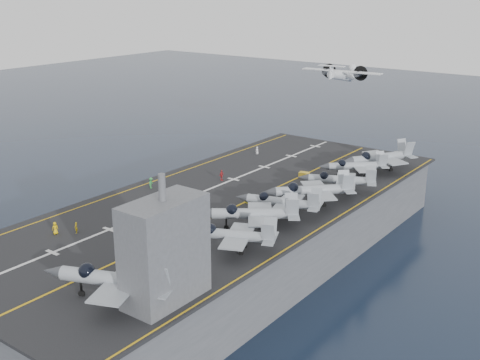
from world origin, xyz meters
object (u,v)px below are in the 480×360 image
Objects in this scene: island_superstructure at (164,239)px; transport_plane at (341,76)px; fighter_jet_0 at (116,278)px; tow_cart_a at (147,240)px.

island_superstructure reaches higher than transport_plane.
fighter_jet_0 is at bearing -139.83° from island_superstructure.
transport_plane is (-27.46, 93.17, 4.89)m from island_superstructure.
tow_cart_a is (-12.97, 9.75, -6.97)m from island_superstructure.
island_superstructure is 7.26m from fighter_jet_0.
transport_plane reaches higher than tow_cart_a.
island_superstructure reaches higher than tow_cart_a.
tow_cart_a is at bearing 123.25° from fighter_jet_0.
island_superstructure is 0.79× the size of fighter_jet_0.
tow_cart_a is at bearing 143.08° from island_superstructure.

